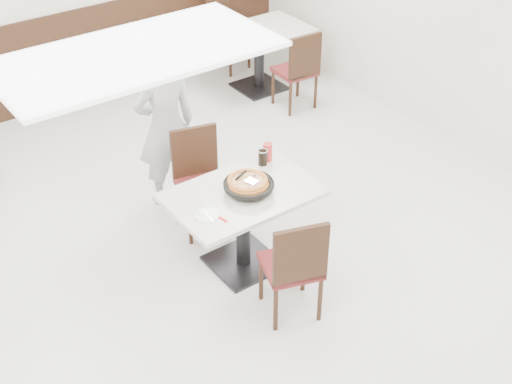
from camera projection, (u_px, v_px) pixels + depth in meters
floor at (236, 249)px, 6.29m from camera, size 7.00×7.00×0.00m
wall_right at (487, 23)px, 6.94m from camera, size 0.04×7.00×2.80m
wainscot_back at (66, 59)px, 8.29m from camera, size 5.90×0.03×1.10m
fluo_panel_a at (135, 54)px, 2.98m from camera, size 1.20×0.60×0.02m
main_table at (243, 229)px, 5.92m from camera, size 1.25×0.89×0.75m
chair_near at (291, 263)px, 5.41m from camera, size 0.53×0.53×0.95m
chair_far at (202, 184)px, 6.28m from camera, size 0.51×0.51×0.95m
trivet at (248, 187)px, 5.73m from camera, size 0.11×0.11×0.04m
pizza_pan at (249, 188)px, 5.68m from camera, size 0.35×0.35×0.01m
pizza at (248, 182)px, 5.71m from camera, size 0.38×0.38×0.02m
pizza_server at (251, 181)px, 5.67m from camera, size 0.10×0.11×0.00m
napkin at (211, 221)px, 5.38m from camera, size 0.19×0.19×0.00m
side_plate at (207, 215)px, 5.44m from camera, size 0.20×0.20×0.01m
fork at (209, 216)px, 5.41m from camera, size 0.04×0.17×0.00m
cola_glass at (263, 158)px, 6.01m from camera, size 0.08×0.08×0.13m
red_cup at (268, 152)px, 6.06m from camera, size 0.08×0.08×0.16m
diner_person at (166, 126)px, 6.48m from camera, size 0.63×0.46×1.60m
bg_table_right at (259, 60)px, 8.69m from camera, size 1.23×0.85×0.75m
bg_chair_right_near at (295, 69)px, 8.23m from camera, size 0.45×0.45×0.95m
bg_chair_right_far at (229, 34)px, 9.09m from camera, size 0.51×0.51×0.95m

